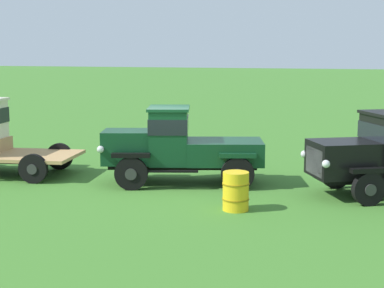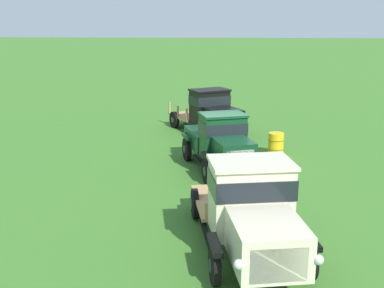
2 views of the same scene
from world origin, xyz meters
The scene contains 5 objects.
ground_plane centered at (0.00, 0.00, 0.00)m, with size 240.00×240.00×0.00m, color #3D7528.
vintage_truck_foreground_near centered at (-6.49, -0.33, 1.21)m, with size 5.85×3.00×2.32m.
vintage_truck_second_in_line centered at (0.12, 0.47, 1.12)m, with size 4.84×3.02×2.21m.
vintage_truck_midrow_center centered at (5.69, 0.92, 1.12)m, with size 5.23×4.01×2.19m.
oil_drum_beside_row centered at (2.41, -1.81, 0.47)m, with size 0.66×0.66×0.93m.
Camera 2 is at (-16.80, 0.37, 5.48)m, focal length 45.00 mm.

